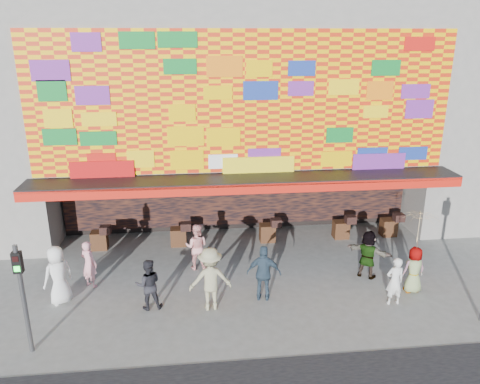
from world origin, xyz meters
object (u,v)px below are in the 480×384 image
Objects in this scene: ped_a at (58,275)px; ped_h at (395,281)px; ped_f at (368,254)px; signal_left at (22,287)px; ped_i at (197,247)px; ped_b at (89,264)px; parasol at (419,227)px; ped_c at (148,284)px; ped_g at (414,270)px; ped_e at (264,273)px; ped_d at (210,279)px.

ped_h is (10.07, -1.19, -0.16)m from ped_a.
ped_a reaches higher than ped_f.
signal_left is 1.62× the size of ped_a.
ped_i is (-5.68, 1.24, -0.01)m from ped_f.
parasol reaches higher than ped_b.
parasol is (8.25, 0.05, 1.42)m from ped_c.
ped_a is 1.21× the size of ped_g.
ped_a reaches higher than ped_e.
ped_g is at bearing -169.11° from ped_e.
ped_g is at bearing 172.96° from ped_f.
parasol reaches higher than ped_h.
ped_f is (7.16, 1.15, 0.04)m from ped_c.
signal_left is at bearing 44.58° from ped_a.
ped_f is 1.74m from ped_h.
ped_h is 1.81m from parasol.
ped_d is at bearing 109.32° from ped_i.
ped_i is at bearing -87.05° from ped_d.
ped_f is at bearing -87.49° from ped_h.
ped_f reaches higher than ped_c.
signal_left is 3.52m from ped_b.
signal_left is 1.96× the size of ped_h.
ped_c is 0.96× the size of ped_i.
ped_g is at bearing 175.19° from ped_c.
ped_e is (5.47, -1.40, 0.10)m from ped_b.
ped_h is at bearing -145.32° from parasol.
ped_h is (0.19, -1.72, -0.06)m from ped_f.
ped_e is 1.09× the size of ped_i.
ped_e is 0.91× the size of parasol.
ped_e is (6.19, -0.51, -0.03)m from ped_a.
ped_h is 0.78× the size of parasol.
ped_d is 1.18× the size of ped_i.
ped_e is 3.83m from ped_f.
parasol is (1.09, -1.10, 1.38)m from ped_f.
parasol is (10.25, -1.47, 1.42)m from ped_b.
ped_e is 1.17× the size of ped_g.
ped_g is at bearing 172.65° from ped_i.
ped_f is 1.01× the size of ped_i.
signal_left is 6.09m from ped_i.
parasol is at bearing 9.02° from signal_left.
signal_left is 1.52× the size of parasol.
ped_f reaches higher than ped_g.
signal_left reaches higher than ped_h.
ped_d is at bearing 168.28° from ped_c.
ped_i is 7.30m from parasol.
ped_b is at bearing -16.39° from ped_h.
ped_e is (1.65, 0.32, -0.08)m from ped_d.
signal_left reaches higher than ped_f.
ped_f is at bearing -176.03° from ped_c.
ped_c is at bearing -5.39° from ped_g.
ped_e is 4.96m from parasol.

